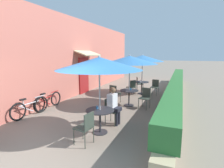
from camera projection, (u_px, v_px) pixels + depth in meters
name	position (u px, v px, depth m)	size (l,w,h in m)	color
ground_plane	(24.00, 165.00, 3.70)	(120.00, 120.00, 0.00)	gray
cafe_facade_wall	(86.00, 57.00, 10.71)	(0.98, 14.37, 4.20)	#C66B5B
planter_hedge	(176.00, 88.00, 9.07)	(0.60, 13.37, 1.01)	tan
patio_table_near	(100.00, 116.00, 5.12)	(0.83, 0.83, 0.70)	#28282D
patio_umbrella_near	(99.00, 63.00, 4.85)	(2.42, 2.42, 2.28)	#B7B7BC
cafe_chair_near_left	(111.00, 109.00, 5.80)	(0.45, 0.45, 0.87)	#384238
seated_patron_near_left	(114.00, 104.00, 5.72)	(0.44, 0.37, 1.25)	#23232D
cafe_chair_near_right	(86.00, 126.00, 4.43)	(0.45, 0.45, 0.87)	#384238
coffee_cup_near	(97.00, 107.00, 5.18)	(0.07, 0.07, 0.09)	teal
patio_table_mid	(129.00, 94.00, 7.84)	(0.83, 0.83, 0.70)	#28282D
patio_umbrella_mid	(130.00, 60.00, 7.58)	(2.42, 2.42, 2.28)	#B7B7BC
cafe_chair_mid_left	(114.00, 92.00, 8.22)	(0.49, 0.49, 0.87)	#384238
cafe_chair_mid_right	(145.00, 96.00, 7.47)	(0.49, 0.49, 0.87)	#384238
coffee_cup_mid	(131.00, 89.00, 7.82)	(0.07, 0.07, 0.09)	teal
patio_table_far	(142.00, 85.00, 10.17)	(0.83, 0.83, 0.70)	#28282D
patio_umbrella_far	(142.00, 58.00, 9.91)	(2.42, 2.42, 2.28)	#B7B7BC
cafe_chair_far_left	(155.00, 86.00, 9.85)	(0.46, 0.46, 0.87)	#384238
cafe_chair_far_right	(139.00, 83.00, 10.92)	(0.52, 0.52, 0.87)	#384238
cafe_chair_far_back	(132.00, 86.00, 9.75)	(0.56, 0.56, 0.87)	#384238
coffee_cup_far	(140.00, 81.00, 10.04)	(0.07, 0.07, 0.09)	white
bicycle_leaning	(30.00, 107.00, 6.51)	(0.20, 1.65, 0.73)	black
bicycle_second	(48.00, 101.00, 7.43)	(0.10, 1.64, 0.72)	black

